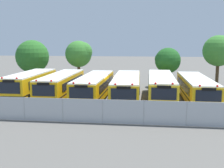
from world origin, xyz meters
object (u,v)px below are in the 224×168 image
at_px(school_bus_3, 127,87).
at_px(school_bus_4, 161,87).
at_px(school_bus_5, 196,88).
at_px(school_bus_1, 61,85).
at_px(school_bus_2, 94,86).
at_px(tree_2, 167,60).
at_px(tree_3, 218,50).
at_px(tree_0, 33,56).
at_px(school_bus_0, 30,84).
at_px(tree_1, 80,53).

relative_size(school_bus_3, school_bus_4, 1.00).
relative_size(school_bus_4, school_bus_5, 1.05).
height_order(school_bus_1, school_bus_5, school_bus_1).
bearing_deg(school_bus_3, school_bus_2, 4.85).
relative_size(tree_2, tree_3, 0.76).
height_order(school_bus_1, school_bus_2, school_bus_1).
distance_m(school_bus_2, school_bus_3, 3.32).
distance_m(school_bus_2, school_bus_4, 6.76).
distance_m(tree_2, tree_3, 6.97).
bearing_deg(school_bus_3, tree_0, -34.58).
relative_size(school_bus_0, tree_2, 1.83).
bearing_deg(tree_3, school_bus_2, -144.19).
xyz_separation_m(school_bus_4, tree_3, (7.83, 10.06, 3.31)).
bearing_deg(school_bus_2, tree_1, -67.55).
bearing_deg(school_bus_0, school_bus_4, -178.42).
height_order(school_bus_4, tree_2, tree_2).
xyz_separation_m(school_bus_1, tree_1, (-0.34, 9.71, 2.84)).
bearing_deg(school_bus_3, tree_3, -139.12).
distance_m(school_bus_5, tree_3, 11.71).
bearing_deg(school_bus_4, tree_2, -96.82).
bearing_deg(school_bus_0, school_bus_3, -178.55).
relative_size(school_bus_4, tree_2, 2.29).
xyz_separation_m(tree_0, tree_2, (18.21, -0.42, -0.39)).
bearing_deg(school_bus_0, tree_0, -69.35).
relative_size(school_bus_0, school_bus_5, 0.84).
relative_size(school_bus_4, tree_1, 1.95).
bearing_deg(school_bus_3, school_bus_5, 177.86).
distance_m(school_bus_0, school_bus_4, 13.59).
distance_m(school_bus_3, tree_0, 16.49).
height_order(school_bus_4, tree_0, tree_0).
xyz_separation_m(school_bus_0, school_bus_1, (3.36, 0.03, -0.05)).
distance_m(school_bus_3, school_bus_5, 6.81).
distance_m(school_bus_1, school_bus_5, 13.60).
xyz_separation_m(school_bus_0, school_bus_5, (16.96, 0.12, -0.12)).
height_order(school_bus_3, school_bus_5, school_bus_3).
xyz_separation_m(school_bus_4, tree_0, (-17.05, 8.86, 2.45)).
bearing_deg(school_bus_0, school_bus_2, 179.20).
bearing_deg(tree_0, tree_2, -1.33).
height_order(school_bus_1, tree_1, tree_1).
xyz_separation_m(school_bus_5, tree_2, (-2.20, 8.67, 2.12)).
distance_m(school_bus_1, tree_1, 10.12).
height_order(school_bus_0, school_bus_4, school_bus_0).
xyz_separation_m(school_bus_0, tree_3, (21.42, 10.41, 3.26)).
distance_m(school_bus_3, tree_2, 9.94).
distance_m(tree_0, tree_1, 6.50).
xyz_separation_m(school_bus_1, tree_2, (11.40, 8.76, 2.06)).
bearing_deg(tree_0, school_bus_2, -42.14).
xyz_separation_m(school_bus_5, tree_0, (-20.41, 9.09, 2.52)).
bearing_deg(tree_3, school_bus_5, -113.47).
distance_m(school_bus_2, tree_3, 18.28).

